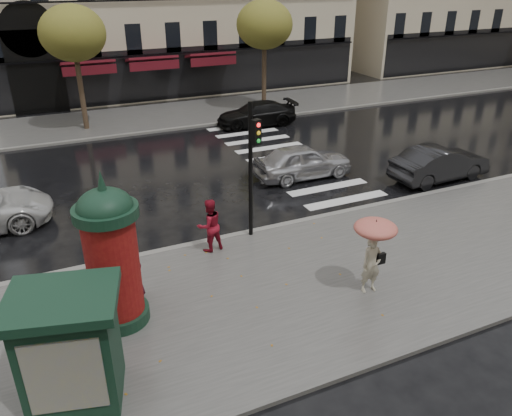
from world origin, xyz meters
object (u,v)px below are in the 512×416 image
car_silver (303,161)px  man_burgundy (130,272)px  woman_umbrella (374,244)px  traffic_light (252,158)px  morris_column (111,253)px  car_darkgrey (440,163)px  woman_red (209,225)px  car_black (256,114)px  newsstand (70,347)px

car_silver → man_burgundy: bearing=125.8°
woman_umbrella → traffic_light: traffic_light is taller
traffic_light → car_silver: 6.25m
morris_column → car_darkgrey: bearing=16.3°
man_burgundy → car_silver: (8.59, 6.05, -0.24)m
woman_umbrella → traffic_light: size_ratio=0.49×
woman_red → morris_column: size_ratio=0.43×
car_silver → car_darkgrey: bearing=-116.4°
traffic_light → morris_column: bearing=-151.2°
man_burgundy → morris_column: bearing=28.4°
woman_red → car_black: bearing=-130.4°
woman_umbrella → car_darkgrey: size_ratio=0.50×
morris_column → car_silver: size_ratio=0.94×
woman_umbrella → car_silver: (2.57, 8.36, -0.84)m
newsstand → morris_column: bearing=60.3°
newsstand → car_darkgrey: 16.78m
man_burgundy → newsstand: bearing=30.5°
car_black → traffic_light: bearing=-20.3°
woman_umbrella → morris_column: (-6.51, 1.55, 0.48)m
woman_red → newsstand: newsstand is taller
man_burgundy → morris_column: size_ratio=0.42×
man_burgundy → car_black: 17.44m
man_burgundy → car_black: bearing=-154.5°
car_darkgrey → traffic_light: bearing=96.8°
newsstand → car_black: newsstand is taller
car_darkgrey → car_black: car_darkgrey is taller
car_silver → car_black: (1.52, 8.16, -0.07)m
newsstand → car_black: size_ratio=0.55×
traffic_light → car_black: bearing=65.0°
car_darkgrey → car_black: size_ratio=0.97×
traffic_light → car_silver: (4.20, 4.12, -2.11)m
man_burgundy → traffic_light: bearing=174.6°
morris_column → newsstand: (-1.26, -2.21, -0.65)m
car_darkgrey → car_black: 11.40m
man_burgundy → woman_red: bearing=-179.0°
woman_red → newsstand: bearing=35.1°
man_burgundy → car_black: (10.11, 14.21, -0.30)m
man_burgundy → traffic_light: (4.39, 1.93, 1.88)m
traffic_light → car_black: traffic_light is taller
woman_umbrella → car_black: size_ratio=0.48×
woman_umbrella → newsstand: newsstand is taller
car_silver → woman_umbrella: bearing=163.6°
morris_column → newsstand: size_ratio=1.61×
car_black → newsstand: bearing=-29.9°
morris_column → car_silver: morris_column is taller
woman_umbrella → car_darkgrey: bearing=36.4°
woman_umbrella → woman_red: 5.12m
woman_umbrella → car_silver: 8.79m
man_burgundy → traffic_light: size_ratio=0.38×
traffic_light → car_silver: bearing=44.5°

